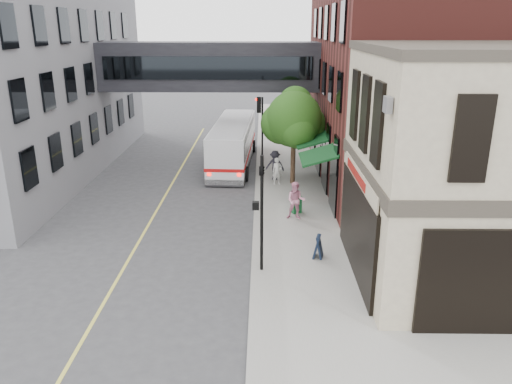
{
  "coord_description": "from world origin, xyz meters",
  "views": [
    {
      "loc": [
        0.42,
        -15.17,
        9.05
      ],
      "look_at": [
        0.17,
        3.31,
        2.84
      ],
      "focal_mm": 35.0,
      "sensor_mm": 36.0,
      "label": 1
    }
  ],
  "objects_px": {
    "bus": "(233,141)",
    "pedestrian_c": "(275,165)",
    "sandwich_board": "(318,247)",
    "newspaper_box": "(296,204)",
    "pedestrian_a": "(277,171)",
    "pedestrian_b": "(296,201)"
  },
  "relations": [
    {
      "from": "bus",
      "to": "pedestrian_c",
      "type": "height_order",
      "value": "bus"
    },
    {
      "from": "pedestrian_c",
      "to": "sandwich_board",
      "type": "relative_size",
      "value": 1.91
    },
    {
      "from": "newspaper_box",
      "to": "pedestrian_a",
      "type": "bearing_deg",
      "value": 77.16
    },
    {
      "from": "bus",
      "to": "pedestrian_a",
      "type": "xyz_separation_m",
      "value": [
        2.85,
        -4.92,
        -0.65
      ]
    },
    {
      "from": "pedestrian_a",
      "to": "newspaper_box",
      "type": "relative_size",
      "value": 1.79
    },
    {
      "from": "bus",
      "to": "newspaper_box",
      "type": "distance_m",
      "value": 10.3
    },
    {
      "from": "bus",
      "to": "pedestrian_b",
      "type": "relative_size",
      "value": 5.8
    },
    {
      "from": "pedestrian_c",
      "to": "newspaper_box",
      "type": "height_order",
      "value": "pedestrian_c"
    },
    {
      "from": "bus",
      "to": "sandwich_board",
      "type": "bearing_deg",
      "value": -73.84
    },
    {
      "from": "pedestrian_a",
      "to": "pedestrian_b",
      "type": "bearing_deg",
      "value": -98.11
    },
    {
      "from": "pedestrian_b",
      "to": "newspaper_box",
      "type": "relative_size",
      "value": 2.08
    },
    {
      "from": "bus",
      "to": "sandwich_board",
      "type": "xyz_separation_m",
      "value": [
        4.24,
        -14.62,
        -0.98
      ]
    },
    {
      "from": "pedestrian_c",
      "to": "sandwich_board",
      "type": "xyz_separation_m",
      "value": [
        1.49,
        -10.64,
        -0.42
      ]
    },
    {
      "from": "bus",
      "to": "newspaper_box",
      "type": "height_order",
      "value": "bus"
    },
    {
      "from": "pedestrian_b",
      "to": "newspaper_box",
      "type": "height_order",
      "value": "pedestrian_b"
    },
    {
      "from": "pedestrian_b",
      "to": "pedestrian_c",
      "type": "bearing_deg",
      "value": 105.99
    },
    {
      "from": "pedestrian_a",
      "to": "newspaper_box",
      "type": "xyz_separation_m",
      "value": [
        0.83,
        -4.65,
        -0.35
      ]
    },
    {
      "from": "bus",
      "to": "pedestrian_b",
      "type": "bearing_deg",
      "value": -70.95
    },
    {
      "from": "pedestrian_b",
      "to": "sandwich_board",
      "type": "bearing_deg",
      "value": -72.88
    },
    {
      "from": "pedestrian_a",
      "to": "sandwich_board",
      "type": "distance_m",
      "value": 9.8
    },
    {
      "from": "pedestrian_a",
      "to": "pedestrian_c",
      "type": "bearing_deg",
      "value": 80.58
    },
    {
      "from": "bus",
      "to": "newspaper_box",
      "type": "xyz_separation_m",
      "value": [
        3.67,
        -9.57,
        -1.0
      ]
    }
  ]
}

